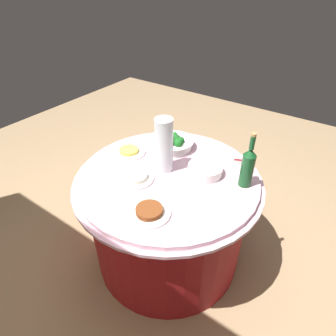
% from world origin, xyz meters
% --- Properties ---
extents(ground_plane, '(6.00, 6.00, 0.00)m').
position_xyz_m(ground_plane, '(0.00, 0.00, 0.00)').
color(ground_plane, '#9E7F5B').
extents(buffet_table, '(1.16, 1.16, 0.74)m').
position_xyz_m(buffet_table, '(0.00, 0.00, 0.38)').
color(buffet_table, maroon).
rests_on(buffet_table, ground_plane).
extents(broccoli_bowl, '(0.28, 0.28, 0.11)m').
position_xyz_m(broccoli_bowl, '(0.15, -0.28, 0.79)').
color(broccoli_bowl, white).
rests_on(broccoli_bowl, buffet_table).
extents(plate_stack, '(0.21, 0.21, 0.06)m').
position_xyz_m(plate_stack, '(-0.18, -0.14, 0.77)').
color(plate_stack, white).
rests_on(plate_stack, buffet_table).
extents(wine_bottle, '(0.07, 0.07, 0.34)m').
position_xyz_m(wine_bottle, '(-0.42, -0.18, 0.87)').
color(wine_bottle, '#144921').
rests_on(wine_bottle, buffet_table).
extents(decorative_fruit_vase, '(0.11, 0.11, 0.34)m').
position_xyz_m(decorative_fruit_vase, '(0.06, -0.04, 0.89)').
color(decorative_fruit_vase, silver).
rests_on(decorative_fruit_vase, buffet_table).
extents(serving_tongs, '(0.11, 0.16, 0.01)m').
position_xyz_m(serving_tongs, '(-0.39, 0.06, 0.74)').
color(serving_tongs, silver).
rests_on(serving_tongs, buffet_table).
extents(food_plate_rice, '(0.22, 0.22, 0.04)m').
position_xyz_m(food_plate_rice, '(0.13, 0.15, 0.75)').
color(food_plate_rice, white).
rests_on(food_plate_rice, buffet_table).
extents(food_plate_stir_fry, '(0.22, 0.22, 0.04)m').
position_xyz_m(food_plate_stir_fry, '(-0.11, 0.33, 0.76)').
color(food_plate_stir_fry, white).
rests_on(food_plate_stir_fry, buffet_table).
extents(food_plate_fried_egg, '(0.22, 0.22, 0.03)m').
position_xyz_m(food_plate_fried_egg, '(0.36, -0.05, 0.75)').
color(food_plate_fried_egg, white).
rests_on(food_plate_fried_egg, buffet_table).
extents(label_placard_front, '(0.05, 0.03, 0.05)m').
position_xyz_m(label_placard_front, '(-0.31, -0.33, 0.77)').
color(label_placard_front, white).
rests_on(label_placard_front, buffet_table).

